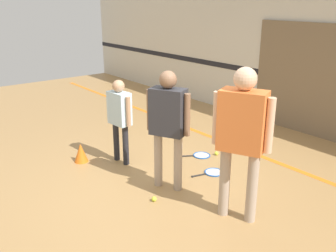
% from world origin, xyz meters
% --- Properties ---
extents(ground_plane, '(16.00, 16.00, 0.00)m').
position_xyz_m(ground_plane, '(0.00, 0.00, 0.00)').
color(ground_plane, '#A87F4C').
extents(wall_back, '(16.00, 0.07, 3.20)m').
position_xyz_m(wall_back, '(0.00, 3.49, 1.60)').
color(wall_back, beige).
rests_on(wall_back, ground_plane).
extents(wall_panel, '(3.02, 0.05, 2.10)m').
position_xyz_m(wall_panel, '(0.28, 3.43, 1.05)').
color(wall_panel, '#756047').
rests_on(wall_panel, ground_plane).
extents(floor_stripe, '(14.40, 0.10, 0.01)m').
position_xyz_m(floor_stripe, '(0.00, 1.82, 0.00)').
color(floor_stripe, orange).
rests_on(floor_stripe, ground_plane).
extents(person_instructor, '(0.57, 0.43, 1.65)m').
position_xyz_m(person_instructor, '(0.06, -0.07, 1.02)').
color(person_instructor, tan).
rests_on(person_instructor, ground_plane).
extents(person_student_left, '(0.51, 0.24, 1.35)m').
position_xyz_m(person_student_left, '(-1.08, -0.13, 0.83)').
color(person_student_left, '#232328').
rests_on(person_student_left, ground_plane).
extents(person_student_right, '(0.64, 0.47, 1.83)m').
position_xyz_m(person_student_right, '(1.17, 0.10, 1.13)').
color(person_student_right, tan).
rests_on(person_student_right, ground_plane).
extents(racket_spare_on_floor, '(0.40, 0.52, 0.03)m').
position_xyz_m(racket_spare_on_floor, '(-0.45, 1.04, 0.01)').
color(racket_spare_on_floor, blue).
rests_on(racket_spare_on_floor, ground_plane).
extents(racket_second_spare, '(0.36, 0.56, 0.03)m').
position_xyz_m(racket_second_spare, '(0.14, 0.73, 0.01)').
color(racket_second_spare, blue).
rests_on(racket_second_spare, ground_plane).
extents(tennis_ball_near_instructor, '(0.07, 0.07, 0.07)m').
position_xyz_m(tennis_ball_near_instructor, '(0.25, -0.46, 0.03)').
color(tennis_ball_near_instructor, '#CCE038').
rests_on(tennis_ball_near_instructor, ground_plane).
extents(tennis_ball_by_spare_racket, '(0.07, 0.07, 0.07)m').
position_xyz_m(tennis_ball_by_spare_racket, '(-0.31, 1.27, 0.03)').
color(tennis_ball_by_spare_racket, '#CCE038').
rests_on(tennis_ball_by_spare_racket, ground_plane).
extents(training_cone, '(0.22, 0.22, 0.31)m').
position_xyz_m(training_cone, '(-1.49, -0.63, 0.15)').
color(training_cone, orange).
rests_on(training_cone, ground_plane).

